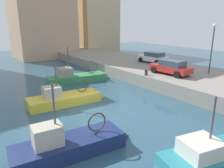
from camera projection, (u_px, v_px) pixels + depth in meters
name	position (u px, v px, depth m)	size (l,w,h in m)	color
water_surface	(92.00, 111.00, 15.60)	(80.00, 80.00, 0.00)	#2D5166
quay_wall	(189.00, 79.00, 21.97)	(9.00, 56.00, 1.20)	gray
fishing_boat_navy	(75.00, 150.00, 10.71)	(6.29, 2.42, 4.44)	navy
fishing_boat_yellow	(69.00, 102.00, 17.14)	(6.41, 2.49, 4.13)	gold
fishing_boat_green	(80.00, 80.00, 23.33)	(7.14, 2.85, 4.54)	#388951
fishing_boat_teal	(224.00, 156.00, 10.24)	(6.86, 3.23, 4.09)	teal
parked_car_white	(153.00, 57.00, 27.08)	(2.02, 3.95, 1.37)	silver
parked_car_red	(171.00, 67.00, 21.27)	(2.08, 4.14, 1.41)	red
mooring_bollard_north	(146.00, 73.00, 20.92)	(0.28, 0.28, 0.55)	#2D2D33
quay_streetlamp	(213.00, 40.00, 20.87)	(0.36, 0.36, 4.83)	#38383D
waterfront_building_west	(93.00, 18.00, 45.14)	(7.97, 9.12, 13.90)	#D1B284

